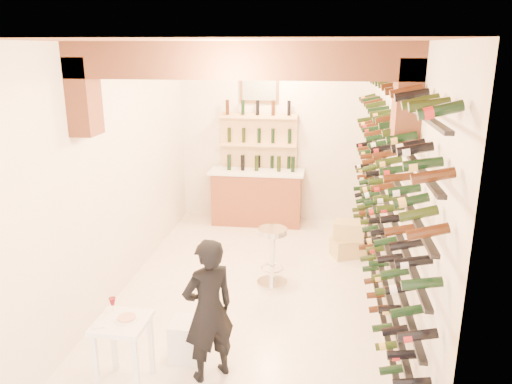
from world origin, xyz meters
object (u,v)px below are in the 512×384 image
Objects in this scene: white_stool at (188,339)px; chrome_barstool at (272,252)px; back_counter at (257,195)px; crate_lower at (348,247)px; tasting_table at (122,332)px; wine_rack at (378,184)px; person at (209,310)px.

chrome_barstool reaches higher than white_stool.
crate_lower is at bearing -39.02° from back_counter.
wine_rack is at bearing 40.34° from tasting_table.
back_counter reaches higher than white_stool.
white_stool is (-2.00, -1.54, -1.34)m from wine_rack.
tasting_table is at bearing -97.95° from back_counter.
white_stool is (-0.17, -4.18, -0.32)m from back_counter.
crate_lower is (2.26, 3.38, -0.43)m from tasting_table.
wine_rack is at bearing -80.68° from crate_lower.
wine_rack is at bearing -11.24° from chrome_barstool.
back_counter is 3.46× the size of crate_lower.
tasting_table is at bearing -133.95° from white_stool.
chrome_barstool is 1.56m from crate_lower.
tasting_table reaches higher than crate_lower.
back_counter is at bearing 140.98° from crate_lower.
tasting_table is at bearing -22.96° from person.
wine_rack is 3.35× the size of back_counter.
tasting_table is 0.58× the size of person.
crate_lower is (1.49, 3.14, -0.58)m from person.
person is at bearing -88.39° from back_counter.
person is at bearing 17.86° from tasting_table.
person is 2.96× the size of crate_lower.
chrome_barstool reaches higher than crate_lower.
back_counter is at bearing 102.50° from chrome_barstool.
white_stool is (0.48, 0.50, -0.36)m from tasting_table.
white_stool is 0.29× the size of person.
chrome_barstool is 1.64× the size of crate_lower.
back_counter is 4.01× the size of white_stool.
wine_rack is 1.71m from chrome_barstool.
chrome_barstool is at bearing -77.50° from back_counter.
wine_rack is 6.73× the size of tasting_table.
tasting_table is (-2.48, -2.04, -0.98)m from wine_rack.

